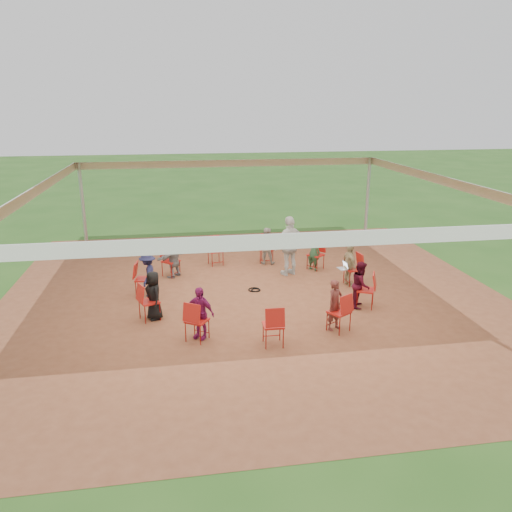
{
  "coord_description": "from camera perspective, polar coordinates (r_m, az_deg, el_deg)",
  "views": [
    {
      "loc": [
        -1.9,
        -12.15,
        4.83
      ],
      "look_at": [
        0.11,
        0.3,
        0.99
      ],
      "focal_mm": 35.0,
      "sensor_mm": 36.0,
      "label": 1
    }
  ],
  "objects": [
    {
      "name": "chair_4",
      "position": [
        14.73,
        -9.72,
        -0.6
      ],
      "size": [
        0.61,
        0.61,
        0.9
      ],
      "primitive_type": null,
      "rotation": [
        0.0,
        0.0,
        -2.3
      ],
      "color": "red",
      "rests_on": "ground"
    },
    {
      "name": "person_seated_1",
      "position": [
        15.1,
        6.6,
        0.51
      ],
      "size": [
        0.49,
        0.5,
        1.16
      ],
      "primitive_type": "imported",
      "rotation": [
        0.0,
        0.0,
        2.27
      ],
      "color": "#2A5231",
      "rests_on": "ground"
    },
    {
      "name": "person_seated_0",
      "position": [
        13.99,
        10.63,
        -1.01
      ],
      "size": [
        0.43,
        0.72,
        1.16
      ],
      "primitive_type": "imported",
      "rotation": [
        0.0,
        0.0,
        1.7
      ],
      "color": "tan",
      "rests_on": "ground"
    },
    {
      "name": "laptop",
      "position": [
        13.93,
        10.01,
        -1.2
      ],
      "size": [
        0.27,
        0.33,
        0.21
      ],
      "rotation": [
        0.0,
        0.0,
        1.7
      ],
      "color": "#B7B7BC",
      "rests_on": "ground"
    },
    {
      "name": "person_seated_4",
      "position": [
        13.3,
        -12.24,
        -2.06
      ],
      "size": [
        0.48,
        0.8,
        1.16
      ],
      "primitive_type": "imported",
      "rotation": [
        0.0,
        0.0,
        -1.73
      ],
      "color": "#1D1E41",
      "rests_on": "ground"
    },
    {
      "name": "chair_7",
      "position": [
        10.69,
        -6.76,
        -7.36
      ],
      "size": [
        0.59,
        0.6,
        0.9
      ],
      "primitive_type": null,
      "rotation": [
        0.0,
        0.0,
        -0.59
      ],
      "color": "red",
      "rests_on": "ground"
    },
    {
      "name": "person_seated_7",
      "position": [
        11.2,
        9.03,
        -5.54
      ],
      "size": [
        0.51,
        0.46,
        1.16
      ],
      "primitive_type": "imported",
      "rotation": [
        0.0,
        0.0,
        0.56
      ],
      "color": "maroon",
      "rests_on": "ground"
    },
    {
      "name": "person_seated_3",
      "position": [
        14.61,
        -9.4,
        -0.17
      ],
      "size": [
        1.02,
        1.07,
        1.16
      ],
      "primitive_type": "imported",
      "rotation": [
        0.0,
        0.0,
        -2.3
      ],
      "color": "slate",
      "rests_on": "ground"
    },
    {
      "name": "chair_1",
      "position": [
        15.23,
        6.84,
        0.11
      ],
      "size": [
        0.61,
        0.6,
        0.9
      ],
      "primitive_type": null,
      "rotation": [
        0.0,
        0.0,
        2.27
      ],
      "color": "red",
      "rests_on": "ground"
    },
    {
      "name": "chair_6",
      "position": [
        11.85,
        -12.11,
        -5.14
      ],
      "size": [
        0.57,
        0.56,
        0.9
      ],
      "primitive_type": null,
      "rotation": [
        0.0,
        0.0,
        -1.16
      ],
      "color": "red",
      "rests_on": "ground"
    },
    {
      "name": "chair_9",
      "position": [
        11.18,
        9.47,
        -6.36
      ],
      "size": [
        0.59,
        0.6,
        0.9
      ],
      "primitive_type": null,
      "rotation": [
        0.0,
        0.0,
        0.56
      ],
      "color": "red",
      "rests_on": "ground"
    },
    {
      "name": "person_seated_8",
      "position": [
        12.55,
        11.9,
        -3.19
      ],
      "size": [
        0.54,
        0.65,
        1.16
      ],
      "primitive_type": "imported",
      "rotation": [
        0.0,
        0.0,
        1.13
      ],
      "color": "#3C0815",
      "rests_on": "ground"
    },
    {
      "name": "person_seated_5",
      "position": [
        11.84,
        -11.61,
        -4.42
      ],
      "size": [
        0.52,
        0.65,
        1.16
      ],
      "primitive_type": "imported",
      "rotation": [
        0.0,
        0.0,
        -1.16
      ],
      "color": "black",
      "rests_on": "ground"
    },
    {
      "name": "tent",
      "position": [
        12.54,
        -0.29,
        5.64
      ],
      "size": [
        10.33,
        10.33,
        3.0
      ],
      "color": "#B2B2B7",
      "rests_on": "ground"
    },
    {
      "name": "chair_0",
      "position": [
        14.09,
        11.03,
        -1.49
      ],
      "size": [
        0.49,
        0.47,
        0.9
      ],
      "primitive_type": null,
      "rotation": [
        0.0,
        0.0,
        1.7
      ],
      "color": "red",
      "rests_on": "ground"
    },
    {
      "name": "chair_5",
      "position": [
        13.37,
        -12.71,
        -2.61
      ],
      "size": [
        0.5,
        0.48,
        0.9
      ],
      "primitive_type": null,
      "rotation": [
        0.0,
        0.0,
        -1.73
      ],
      "color": "red",
      "rests_on": "ground"
    },
    {
      "name": "dirt_patch",
      "position": [
        13.21,
        -0.27,
        -4.47
      ],
      "size": [
        13.0,
        13.0,
        0.0
      ],
      "primitive_type": "plane",
      "color": "brown",
      "rests_on": "ground"
    },
    {
      "name": "standing_person",
      "position": [
        14.53,
        3.9,
        1.17
      ],
      "size": [
        1.15,
        0.87,
        1.76
      ],
      "primitive_type": "imported",
      "rotation": [
        0.0,
        0.0,
        3.51
      ],
      "color": "silver",
      "rests_on": "ground"
    },
    {
      "name": "cable_coil",
      "position": [
        13.52,
        -0.14,
        -3.88
      ],
      "size": [
        0.34,
        0.34,
        0.03
      ],
      "rotation": [
        0.0,
        0.0,
        0.03
      ],
      "color": "black",
      "rests_on": "ground"
    },
    {
      "name": "chair_8",
      "position": [
        10.42,
        1.98,
        -7.92
      ],
      "size": [
        0.43,
        0.45,
        0.9
      ],
      "primitive_type": null,
      "rotation": [
        0.0,
        0.0,
        -0.01
      ],
      "color": "red",
      "rests_on": "ground"
    },
    {
      "name": "person_seated_2",
      "position": [
        15.62,
        1.18,
        1.18
      ],
      "size": [
        0.63,
        0.48,
        1.16
      ],
      "primitive_type": "imported",
      "rotation": [
        0.0,
        0.0,
        2.84
      ],
      "color": "#A0998D",
      "rests_on": "ground"
    },
    {
      "name": "chair_10",
      "position": [
        12.59,
        12.41,
        -3.82
      ],
      "size": [
        0.58,
        0.57,
        0.9
      ],
      "primitive_type": null,
      "rotation": [
        0.0,
        0.0,
        1.13
      ],
      "color": "red",
      "rests_on": "ground"
    },
    {
      "name": "chair_3",
      "position": [
        15.59,
        -4.66,
        0.58
      ],
      "size": [
        0.52,
        0.54,
        0.9
      ],
      "primitive_type": null,
      "rotation": [
        0.0,
        0.0,
        -2.87
      ],
      "color": "red",
      "rests_on": "ground"
    },
    {
      "name": "chair_2",
      "position": [
        15.77,
        1.23,
        0.82
      ],
      "size": [
        0.53,
        0.54,
        0.9
      ],
      "primitive_type": null,
      "rotation": [
        0.0,
        0.0,
        2.84
      ],
      "color": "red",
      "rests_on": "ground"
    },
    {
      "name": "ground",
      "position": [
        13.21,
        -0.27,
        -4.5
      ],
      "size": [
        80.0,
        80.0,
        0.0
      ],
      "primitive_type": "plane",
      "color": "#265019",
      "rests_on": "ground"
    },
    {
      "name": "person_seated_6",
      "position": [
        10.73,
        -6.46,
        -6.46
      ],
      "size": [
        0.76,
        0.67,
        1.16
      ],
      "primitive_type": "imported",
      "rotation": [
        0.0,
        0.0,
        -0.59
      ],
      "color": "#871957",
      "rests_on": "ground"
    }
  ]
}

